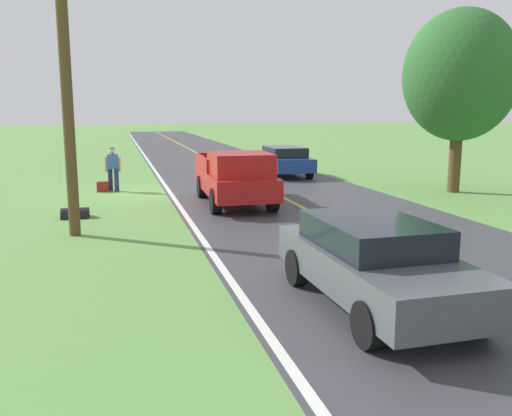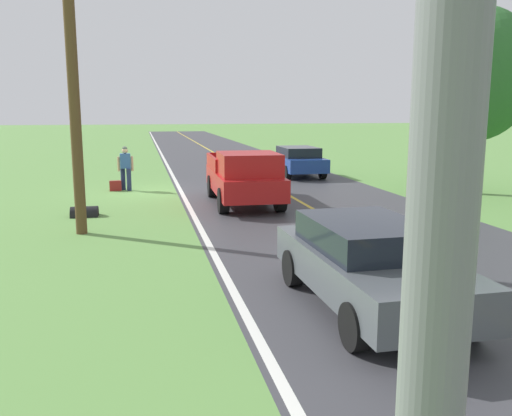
% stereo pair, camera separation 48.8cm
% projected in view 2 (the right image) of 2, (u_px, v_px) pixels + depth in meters
% --- Properties ---
extents(ground_plane, '(200.00, 200.00, 0.00)m').
position_uv_depth(ground_plane, '(149.00, 192.00, 21.35)').
color(ground_plane, '#609347').
extents(road_surface, '(8.14, 120.00, 0.00)m').
position_uv_depth(road_surface, '(276.00, 188.00, 22.40)').
color(road_surface, '#3D3D42').
rests_on(road_surface, ground).
extents(lane_edge_line, '(0.16, 117.60, 0.00)m').
position_uv_depth(lane_edge_line, '(181.00, 191.00, 21.60)').
color(lane_edge_line, silver).
rests_on(lane_edge_line, ground).
extents(lane_centre_line, '(0.14, 117.60, 0.00)m').
position_uv_depth(lane_centre_line, '(276.00, 188.00, 22.40)').
color(lane_centre_line, gold).
rests_on(lane_centre_line, ground).
extents(hitchhiker_walking, '(0.62, 0.51, 1.75)m').
position_uv_depth(hitchhiker_walking, '(125.00, 166.00, 21.58)').
color(hitchhiker_walking, navy).
rests_on(hitchhiker_walking, ground).
extents(suitcase_carried, '(0.47, 0.23, 0.40)m').
position_uv_depth(suitcase_carried, '(115.00, 186.00, 21.54)').
color(suitcase_carried, maroon).
rests_on(suitcase_carried, ground).
extents(pickup_truck_passing, '(2.21, 5.45, 1.82)m').
position_uv_depth(pickup_truck_passing, '(245.00, 176.00, 18.25)').
color(pickup_truck_passing, '#B21919').
rests_on(pickup_truck_passing, ground).
extents(tree_far_side_near, '(4.27, 4.27, 6.89)m').
position_uv_depth(tree_far_side_near, '(475.00, 75.00, 20.15)').
color(tree_far_side_near, brown).
rests_on(tree_far_side_near, ground).
extents(sedan_ahead_same_lane, '(2.01, 4.44, 1.41)m').
position_uv_depth(sedan_ahead_same_lane, '(369.00, 262.00, 8.75)').
color(sedan_ahead_same_lane, '#4C5156').
rests_on(sedan_ahead_same_lane, ground).
extents(sedan_near_oncoming, '(1.95, 4.41, 1.41)m').
position_uv_depth(sedan_near_oncoming, '(297.00, 160.00, 26.32)').
color(sedan_near_oncoming, navy).
rests_on(sedan_near_oncoming, ground).
extents(utility_pole_roadside, '(0.28, 0.28, 8.75)m').
position_uv_depth(utility_pole_roadside, '(72.00, 60.00, 13.38)').
color(utility_pole_roadside, brown).
rests_on(utility_pole_roadside, ground).
extents(drainage_culvert, '(0.80, 0.60, 0.60)m').
position_uv_depth(drainage_culvert, '(85.00, 216.00, 16.44)').
color(drainage_culvert, black).
rests_on(drainage_culvert, ground).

